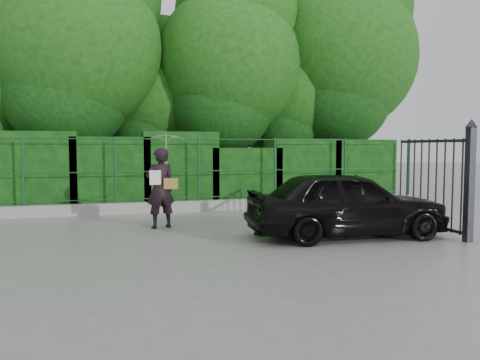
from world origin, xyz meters
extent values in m
plane|color=gray|center=(0.00, 0.00, 0.00)|extent=(80.00, 80.00, 0.00)
cube|color=#9E9E99|center=(0.00, 4.50, 0.15)|extent=(14.00, 0.25, 0.30)
cylinder|color=#154320|center=(-4.20, 4.50, 1.20)|extent=(0.06, 0.06, 1.80)
cylinder|color=#154320|center=(-1.90, 4.50, 1.20)|extent=(0.06, 0.06, 1.80)
cylinder|color=#154320|center=(0.40, 4.50, 1.20)|extent=(0.06, 0.06, 1.80)
cylinder|color=#154320|center=(2.70, 4.50, 1.20)|extent=(0.06, 0.06, 1.80)
cylinder|color=#154320|center=(5.00, 4.50, 1.20)|extent=(0.06, 0.06, 1.80)
cylinder|color=#154320|center=(7.30, 4.50, 1.20)|extent=(0.06, 0.06, 1.80)
cylinder|color=#154320|center=(0.00, 4.50, 0.40)|extent=(13.60, 0.03, 0.03)
cylinder|color=#154320|center=(0.00, 4.50, 1.15)|extent=(13.60, 0.03, 0.03)
cylinder|color=#154320|center=(0.00, 4.50, 2.05)|extent=(13.60, 0.03, 0.03)
cube|color=black|center=(-4.00, 5.50, 1.13)|extent=(2.20, 1.20, 2.26)
cube|color=black|center=(-2.00, 5.50, 1.06)|extent=(2.20, 1.20, 2.12)
cube|color=black|center=(0.00, 5.50, 1.14)|extent=(2.20, 1.20, 2.28)
cube|color=black|center=(2.00, 5.50, 0.90)|extent=(2.20, 1.20, 1.81)
cube|color=black|center=(4.00, 5.50, 1.04)|extent=(2.20, 1.20, 2.09)
cube|color=black|center=(6.00, 5.50, 1.03)|extent=(2.20, 1.20, 2.06)
cylinder|color=black|center=(-3.00, 7.20, 2.25)|extent=(0.36, 0.36, 4.50)
sphere|color=#14470F|center=(-3.00, 7.20, 4.95)|extent=(5.40, 5.40, 5.40)
cylinder|color=black|center=(-0.50, 8.50, 1.62)|extent=(0.36, 0.36, 3.25)
sphere|color=#14470F|center=(-0.50, 8.50, 3.58)|extent=(3.90, 3.90, 3.90)
cylinder|color=black|center=(2.00, 7.50, 2.12)|extent=(0.36, 0.36, 4.25)
sphere|color=#14470F|center=(2.00, 7.50, 4.68)|extent=(5.10, 5.10, 5.10)
cylinder|color=black|center=(4.50, 8.20, 1.75)|extent=(0.36, 0.36, 3.50)
sphere|color=#14470F|center=(4.50, 8.20, 3.85)|extent=(4.20, 4.20, 4.20)
cylinder|color=black|center=(6.50, 7.80, 2.38)|extent=(0.36, 0.36, 4.75)
sphere|color=#14470F|center=(6.50, 7.80, 5.23)|extent=(5.70, 5.70, 5.70)
cube|color=#232329|center=(4.60, -1.20, 1.10)|extent=(0.14, 0.14, 2.20)
cone|color=#232329|center=(4.60, -1.20, 2.28)|extent=(0.22, 0.22, 0.16)
cube|color=#232329|center=(4.60, -0.05, 0.15)|extent=(0.05, 2.00, 0.06)
cube|color=#232329|center=(4.60, -0.05, 1.95)|extent=(0.05, 2.00, 0.06)
cylinder|color=#232329|center=(4.60, -1.00, 1.05)|extent=(0.04, 0.04, 1.90)
cylinder|color=#232329|center=(4.60, -0.75, 1.05)|extent=(0.04, 0.04, 1.90)
cylinder|color=#232329|center=(4.60, -0.50, 1.05)|extent=(0.04, 0.04, 1.90)
cylinder|color=#232329|center=(4.60, -0.25, 1.05)|extent=(0.04, 0.04, 1.90)
cylinder|color=#232329|center=(4.60, 0.00, 1.05)|extent=(0.04, 0.04, 1.90)
cylinder|color=#232329|center=(4.60, 0.25, 1.05)|extent=(0.04, 0.04, 1.90)
cylinder|color=#232329|center=(4.60, 0.50, 1.05)|extent=(0.04, 0.04, 1.90)
cylinder|color=#232329|center=(4.60, 0.75, 1.05)|extent=(0.04, 0.04, 1.90)
cylinder|color=#232329|center=(4.60, 1.00, 1.05)|extent=(0.04, 0.04, 1.90)
imported|color=black|center=(-0.94, 1.96, 0.91)|extent=(0.74, 0.58, 1.81)
imported|color=silver|center=(-0.79, 2.01, 1.76)|extent=(0.83, 0.85, 0.76)
cube|color=olive|center=(-0.72, 1.88, 1.01)|extent=(0.32, 0.15, 0.24)
cube|color=white|center=(-1.06, 1.84, 1.15)|extent=(0.25, 0.02, 0.32)
imported|color=black|center=(2.58, -0.11, 0.69)|extent=(4.10, 1.83, 1.37)
camera|label=1|loc=(-1.99, -8.61, 1.82)|focal=35.00mm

